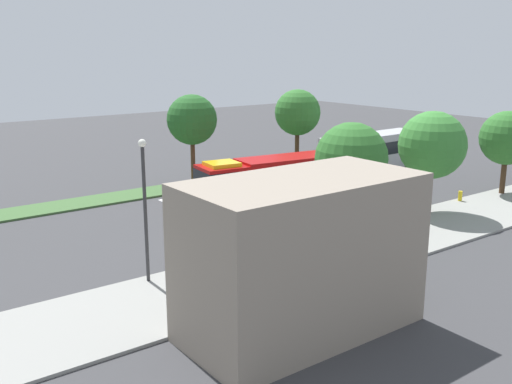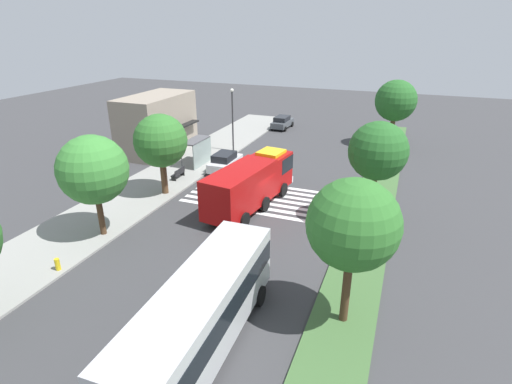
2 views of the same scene
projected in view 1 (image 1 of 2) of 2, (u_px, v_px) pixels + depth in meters
The scene contains 17 objects.
ground_plane at pixel (263, 207), 40.07m from camera, with size 120.00×120.00×0.00m, color #38383A.
sidewalk at pixel (370, 244), 32.44m from camera, with size 60.00×5.99×0.14m, color gray.
median_strip at pixel (199, 185), 46.50m from camera, with size 60.00×3.00×0.14m, color #3D6033.
crosswalk at pixel (241, 212), 39.00m from camera, with size 5.85×12.23×0.01m.
fire_truck at pixel (263, 181), 39.13m from camera, with size 9.97×3.89×3.53m.
parked_car_west at pixel (231, 232), 31.76m from camera, with size 4.25×2.10×1.80m.
transit_bus at pixel (372, 151), 50.18m from camera, with size 10.53×3.07×3.46m.
bus_stop_shelter at pixel (257, 229), 28.93m from camera, with size 3.50×1.40×2.46m.
bench_near_shelter at pixel (316, 239), 31.60m from camera, with size 1.60×0.50×0.90m.
street_lamp at pixel (145, 200), 26.21m from camera, with size 0.36×0.36×6.58m.
storefront_building at pixel (302, 256), 22.02m from camera, with size 9.09×5.35×5.99m.
sidewalk_tree_west at pixel (507, 138), 42.50m from camera, with size 3.91×3.91×6.07m.
sidewalk_tree_center at pixel (432, 145), 37.36m from camera, with size 4.31×4.31×6.60m.
sidewalk_tree_east at pixel (351, 159), 33.13m from camera, with size 4.14×4.14×6.43m.
median_tree_far_west at pixel (298, 113), 51.24m from camera, with size 4.00×4.00×6.98m.
median_tree_west at pixel (192, 120), 45.00m from camera, with size 3.86×3.86×7.04m.
fire_hydrant at pixel (460, 196), 41.20m from camera, with size 0.28×0.28×0.70m, color gold.
Camera 1 is at (23.54, 30.68, 10.57)m, focal length 41.27 mm.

